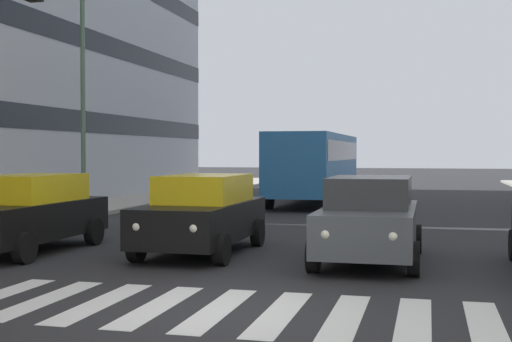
# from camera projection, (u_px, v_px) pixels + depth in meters

# --- Properties ---
(ground_plane) EXTENTS (180.00, 180.00, 0.00)m
(ground_plane) POSITION_uv_depth(u_px,v_px,m) (217.00, 310.00, 9.61)
(ground_plane) COLOR #262628
(crosswalk_markings) EXTENTS (7.65, 2.80, 0.01)m
(crosswalk_markings) POSITION_uv_depth(u_px,v_px,m) (217.00, 309.00, 9.61)
(crosswalk_markings) COLOR silver
(crosswalk_markings) RESTS_ON ground_plane
(car_1) EXTENTS (2.02, 4.44, 1.72)m
(car_1) POSITION_uv_depth(u_px,v_px,m) (370.00, 218.00, 13.81)
(car_1) COLOR #474C51
(car_1) RESTS_ON ground_plane
(car_2) EXTENTS (2.02, 4.44, 1.72)m
(car_2) POSITION_uv_depth(u_px,v_px,m) (203.00, 213.00, 15.01)
(car_2) COLOR black
(car_2) RESTS_ON ground_plane
(car_3) EXTENTS (2.02, 4.44, 1.72)m
(car_3) POSITION_uv_depth(u_px,v_px,m) (27.00, 212.00, 15.20)
(car_3) COLOR black
(car_3) RESTS_ON ground_plane
(bus_behind_traffic) EXTENTS (2.78, 10.50, 3.00)m
(bus_behind_traffic) POSITION_uv_depth(u_px,v_px,m) (315.00, 161.00, 29.92)
(bus_behind_traffic) COLOR #286BAD
(bus_behind_traffic) RESTS_ON ground_plane
(street_lamp_right) EXTENTS (3.53, 0.28, 7.72)m
(street_lamp_right) POSITION_uv_depth(u_px,v_px,m) (98.00, 74.00, 23.37)
(street_lamp_right) COLOR #4C6B56
(street_lamp_right) RESTS_ON sidewalk_right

